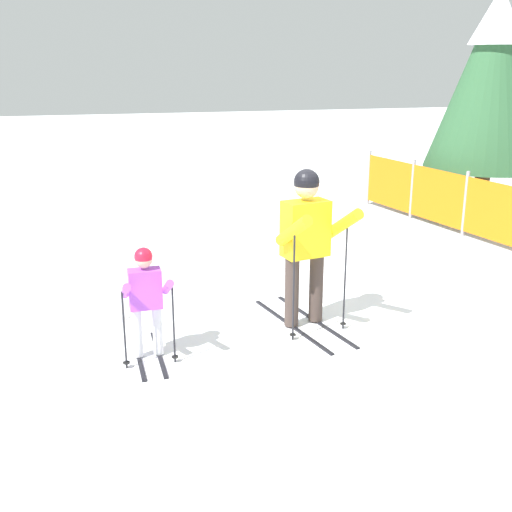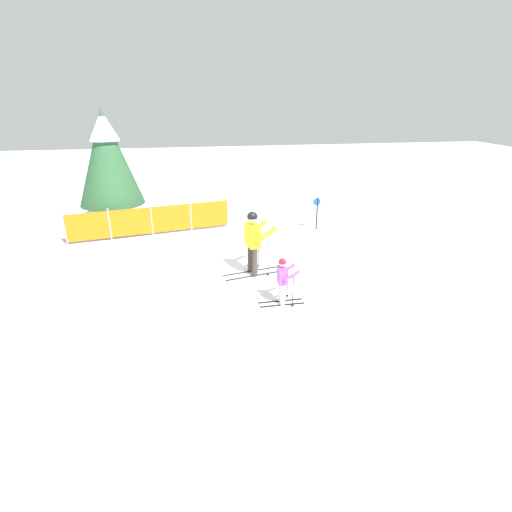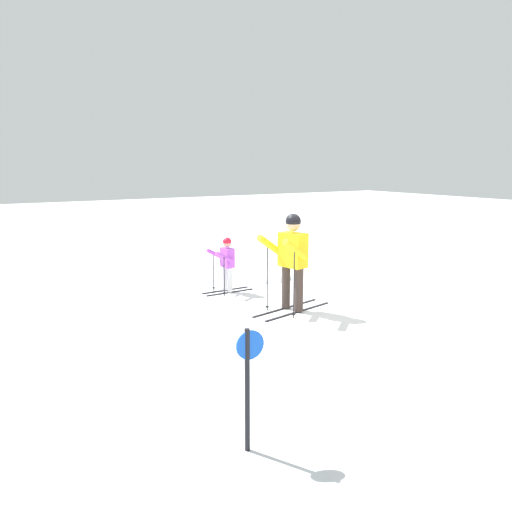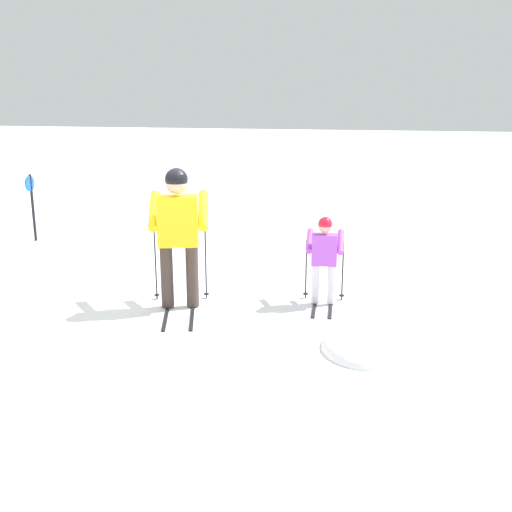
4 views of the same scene
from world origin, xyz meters
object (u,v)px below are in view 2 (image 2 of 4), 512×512
(skier_child, at_px, (283,277))
(safety_fence, at_px, (152,220))
(conifer_far, at_px, (107,156))
(skier_adult, at_px, (253,237))
(trail_marker, at_px, (317,210))

(skier_child, distance_m, safety_fence, 6.65)
(safety_fence, xyz_separation_m, conifer_far, (-1.43, 1.26, 2.09))
(skier_adult, bearing_deg, skier_child, -90.46)
(skier_child, bearing_deg, conifer_far, 123.59)
(safety_fence, bearing_deg, conifer_far, 138.75)
(trail_marker, bearing_deg, skier_child, -115.67)
(skier_adult, distance_m, skier_child, 1.91)
(skier_child, distance_m, conifer_far, 8.71)
(skier_adult, xyz_separation_m, skier_child, (0.39, -1.82, -0.39))
(safety_fence, bearing_deg, skier_child, -59.41)
(skier_adult, relative_size, conifer_far, 0.42)
(skier_child, height_order, trail_marker, trail_marker)
(safety_fence, distance_m, conifer_far, 2.83)
(skier_adult, height_order, safety_fence, skier_adult)
(safety_fence, height_order, conifer_far, conifer_far)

